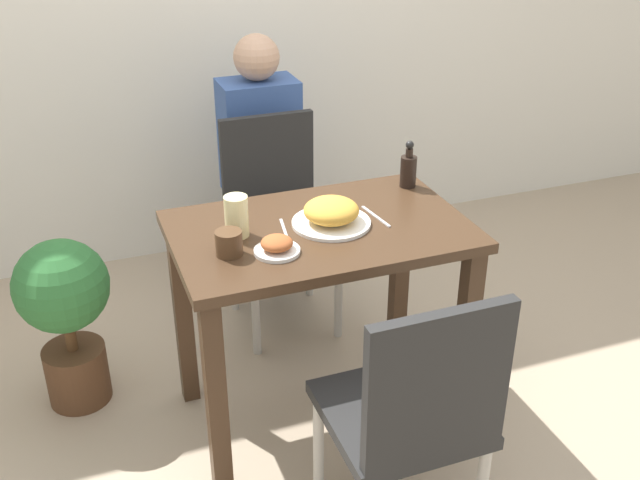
{
  "coord_description": "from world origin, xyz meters",
  "views": [
    {
      "loc": [
        -0.76,
        -2.04,
        1.86
      ],
      "look_at": [
        0.0,
        0.0,
        0.72
      ],
      "focal_mm": 42.0,
      "sensor_mm": 36.0,
      "label": 1
    }
  ],
  "objects_px": {
    "chair_far": "(277,212)",
    "potted_plant_left": "(65,308)",
    "sauce_bottle": "(408,169)",
    "side_plate": "(277,246)",
    "person_figure": "(261,164)",
    "chair_near": "(414,412)",
    "juice_glass": "(236,216)",
    "drink_cup": "(229,243)",
    "food_plate": "(332,214)"
  },
  "relations": [
    {
      "from": "drink_cup",
      "to": "person_figure",
      "type": "xyz_separation_m",
      "value": [
        0.42,
        1.13,
        -0.23
      ]
    },
    {
      "from": "chair_far",
      "to": "food_plate",
      "type": "xyz_separation_m",
      "value": [
        -0.03,
        -0.7,
        0.31
      ]
    },
    {
      "from": "chair_far",
      "to": "potted_plant_left",
      "type": "distance_m",
      "value": 0.94
    },
    {
      "from": "food_plate",
      "to": "person_figure",
      "type": "distance_m",
      "value": 1.08
    },
    {
      "from": "juice_glass",
      "to": "sauce_bottle",
      "type": "xyz_separation_m",
      "value": [
        0.68,
        0.16,
        -0.0
      ]
    },
    {
      "from": "drink_cup",
      "to": "side_plate",
      "type": "bearing_deg",
      "value": -16.36
    },
    {
      "from": "chair_far",
      "to": "person_figure",
      "type": "height_order",
      "value": "person_figure"
    },
    {
      "from": "chair_far",
      "to": "person_figure",
      "type": "distance_m",
      "value": 0.36
    },
    {
      "from": "side_plate",
      "to": "person_figure",
      "type": "distance_m",
      "value": 1.22
    },
    {
      "from": "chair_far",
      "to": "drink_cup",
      "type": "bearing_deg",
      "value": -116.55
    },
    {
      "from": "chair_near",
      "to": "food_plate",
      "type": "height_order",
      "value": "chair_near"
    },
    {
      "from": "food_plate",
      "to": "chair_near",
      "type": "bearing_deg",
      "value": -90.61
    },
    {
      "from": "food_plate",
      "to": "chair_far",
      "type": "bearing_deg",
      "value": 87.91
    },
    {
      "from": "chair_near",
      "to": "juice_glass",
      "type": "xyz_separation_m",
      "value": [
        -0.3,
        0.67,
        0.33
      ]
    },
    {
      "from": "food_plate",
      "to": "drink_cup",
      "type": "xyz_separation_m",
      "value": [
        -0.36,
        -0.08,
        -0.0
      ]
    },
    {
      "from": "chair_near",
      "to": "food_plate",
      "type": "distance_m",
      "value": 0.71
    },
    {
      "from": "chair_near",
      "to": "drink_cup",
      "type": "xyz_separation_m",
      "value": [
        -0.36,
        0.56,
        0.31
      ]
    },
    {
      "from": "potted_plant_left",
      "to": "chair_near",
      "type": "bearing_deg",
      "value": -50.38
    },
    {
      "from": "chair_near",
      "to": "sauce_bottle",
      "type": "bearing_deg",
      "value": -114.42
    },
    {
      "from": "chair_far",
      "to": "juice_glass",
      "type": "bearing_deg",
      "value": -116.66
    },
    {
      "from": "food_plate",
      "to": "drink_cup",
      "type": "relative_size",
      "value": 3.14
    },
    {
      "from": "chair_near",
      "to": "potted_plant_left",
      "type": "distance_m",
      "value": 1.35
    },
    {
      "from": "side_plate",
      "to": "potted_plant_left",
      "type": "relative_size",
      "value": 0.21
    },
    {
      "from": "food_plate",
      "to": "potted_plant_left",
      "type": "relative_size",
      "value": 0.39
    },
    {
      "from": "chair_near",
      "to": "drink_cup",
      "type": "bearing_deg",
      "value": -57.66
    },
    {
      "from": "person_figure",
      "to": "chair_near",
      "type": "bearing_deg",
      "value": -92.34
    },
    {
      "from": "person_figure",
      "to": "juice_glass",
      "type": "bearing_deg",
      "value": -109.96
    },
    {
      "from": "juice_glass",
      "to": "sauce_bottle",
      "type": "relative_size",
      "value": 0.77
    },
    {
      "from": "food_plate",
      "to": "potted_plant_left",
      "type": "height_order",
      "value": "food_plate"
    },
    {
      "from": "side_plate",
      "to": "chair_near",
      "type": "bearing_deg",
      "value": -67.35
    },
    {
      "from": "juice_glass",
      "to": "person_figure",
      "type": "height_order",
      "value": "person_figure"
    },
    {
      "from": "sauce_bottle",
      "to": "potted_plant_left",
      "type": "distance_m",
      "value": 1.33
    },
    {
      "from": "juice_glass",
      "to": "side_plate",
      "type": "bearing_deg",
      "value": -61.62
    },
    {
      "from": "chair_near",
      "to": "drink_cup",
      "type": "distance_m",
      "value": 0.73
    },
    {
      "from": "food_plate",
      "to": "side_plate",
      "type": "distance_m",
      "value": 0.25
    },
    {
      "from": "drink_cup",
      "to": "food_plate",
      "type": "bearing_deg",
      "value": 12.34
    },
    {
      "from": "side_plate",
      "to": "person_figure",
      "type": "bearing_deg",
      "value": 76.27
    },
    {
      "from": "food_plate",
      "to": "drink_cup",
      "type": "height_order",
      "value": "food_plate"
    },
    {
      "from": "juice_glass",
      "to": "drink_cup",
      "type": "bearing_deg",
      "value": -115.88
    },
    {
      "from": "person_figure",
      "to": "potted_plant_left",
      "type": "bearing_deg",
      "value": -144.79
    },
    {
      "from": "sauce_bottle",
      "to": "potted_plant_left",
      "type": "bearing_deg",
      "value": 170.89
    },
    {
      "from": "drink_cup",
      "to": "sauce_bottle",
      "type": "relative_size",
      "value": 0.47
    },
    {
      "from": "chair_far",
      "to": "sauce_bottle",
      "type": "height_order",
      "value": "sauce_bottle"
    },
    {
      "from": "side_plate",
      "to": "drink_cup",
      "type": "relative_size",
      "value": 1.72
    },
    {
      "from": "chair_far",
      "to": "sauce_bottle",
      "type": "distance_m",
      "value": 0.69
    },
    {
      "from": "juice_glass",
      "to": "sauce_bottle",
      "type": "height_order",
      "value": "sauce_bottle"
    },
    {
      "from": "side_plate",
      "to": "potted_plant_left",
      "type": "height_order",
      "value": "side_plate"
    },
    {
      "from": "chair_near",
      "to": "side_plate",
      "type": "distance_m",
      "value": 0.63
    },
    {
      "from": "side_plate",
      "to": "juice_glass",
      "type": "height_order",
      "value": "juice_glass"
    },
    {
      "from": "side_plate",
      "to": "potted_plant_left",
      "type": "xyz_separation_m",
      "value": [
        -0.64,
        0.52,
        -0.39
      ]
    }
  ]
}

